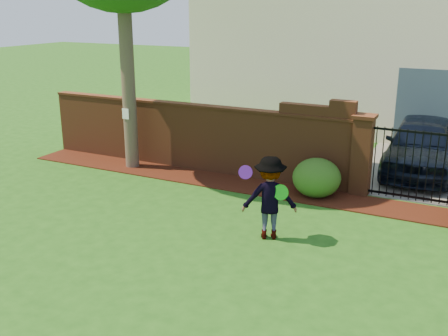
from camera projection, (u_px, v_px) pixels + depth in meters
The scene contains 13 objects.
ground at pixel (182, 240), 9.94m from camera, with size 80.00×80.00×0.01m, color #205314.
mulch_bed at pixel (218, 181), 13.19m from camera, with size 11.10×1.08×0.03m, color black.
brick_wall at pixel (194, 135), 13.93m from camera, with size 8.70×0.31×2.16m.
pillar_left at pixel (362, 155), 12.05m from camera, with size 0.50×0.50×1.88m.
iron_gate at pixel (412, 165), 11.61m from camera, with size 1.78×0.03×1.60m.
driveway at pixel (428, 157), 15.28m from camera, with size 3.20×8.00×0.01m, color slate.
house at pixel (377, 35), 18.81m from camera, with size 12.40×6.40×6.30m.
car at pixel (421, 147), 13.55m from camera, with size 1.72×4.26×1.45m, color black.
paper_notice at pixel (125, 114), 13.77m from camera, with size 0.20×0.01×0.28m, color white.
shrub_left at pixel (317, 178), 12.04m from camera, with size 1.10×1.10×0.90m, color #1D4F17.
man at pixel (270, 198), 9.79m from camera, with size 1.03×0.59×1.59m, color gray.
frisbee_purple at pixel (245, 172), 9.59m from camera, with size 0.26×0.26×0.02m, color #661BA9.
frisbee_green at pixel (281, 192), 9.57m from camera, with size 0.29×0.29×0.03m, color green.
Camera 1 is at (4.75, -7.78, 4.25)m, focal length 42.39 mm.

